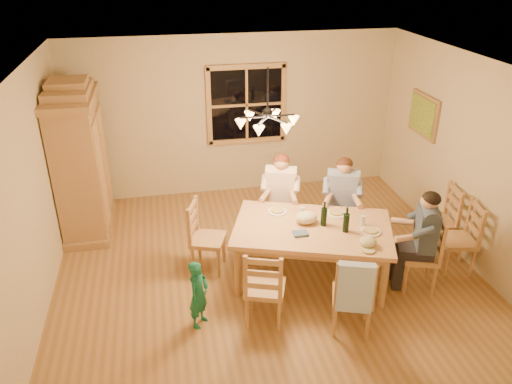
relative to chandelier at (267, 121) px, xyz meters
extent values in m
plane|color=olive|center=(0.00, 0.00, -2.08)|extent=(5.50, 5.50, 0.00)
cube|color=white|center=(0.00, 0.00, 0.62)|extent=(5.50, 5.00, 0.02)
cube|color=beige|center=(0.00, 2.50, -0.73)|extent=(5.50, 0.02, 2.70)
cube|color=beige|center=(-2.75, 0.00, -0.73)|extent=(0.02, 5.00, 2.70)
cube|color=beige|center=(2.75, 0.00, -0.73)|extent=(0.02, 5.00, 2.70)
cube|color=black|center=(0.20, 2.48, -0.53)|extent=(1.20, 0.03, 1.20)
cube|color=tan|center=(0.20, 2.46, -0.53)|extent=(1.30, 0.06, 1.30)
cube|color=#9D6F44|center=(2.72, 1.20, -0.48)|extent=(0.04, 0.78, 0.64)
cube|color=#1E6B2D|center=(2.69, 1.20, -0.48)|extent=(0.02, 0.68, 0.54)
cylinder|color=black|center=(0.00, 0.00, 0.36)|extent=(0.02, 0.02, 0.53)
sphere|color=black|center=(0.00, 0.00, 0.09)|extent=(0.12, 0.12, 0.12)
cylinder|color=black|center=(0.16, 0.00, 0.05)|extent=(0.34, 0.02, 0.02)
cone|color=#FFB259|center=(0.32, 0.00, -0.03)|extent=(0.13, 0.13, 0.12)
cylinder|color=black|center=(0.08, 0.14, 0.05)|extent=(0.19, 0.31, 0.02)
cone|color=#FFB259|center=(0.16, 0.28, -0.03)|extent=(0.13, 0.13, 0.12)
cylinder|color=black|center=(-0.08, 0.14, 0.05)|extent=(0.19, 0.31, 0.02)
cone|color=#FFB259|center=(-0.16, 0.28, -0.03)|extent=(0.13, 0.13, 0.12)
cylinder|color=black|center=(-0.16, 0.00, 0.05)|extent=(0.34, 0.02, 0.02)
cone|color=#FFB259|center=(-0.32, 0.00, -0.03)|extent=(0.13, 0.13, 0.12)
cylinder|color=black|center=(-0.08, -0.14, 0.05)|extent=(0.19, 0.31, 0.02)
cone|color=#FFB259|center=(-0.16, -0.28, -0.03)|extent=(0.13, 0.13, 0.12)
cylinder|color=black|center=(0.08, -0.14, 0.05)|extent=(0.19, 0.31, 0.02)
cone|color=#FFB259|center=(0.16, -0.28, -0.03)|extent=(0.13, 0.13, 0.12)
cube|color=#9D6F44|center=(-2.43, 1.60, -1.08)|extent=(0.60, 1.30, 2.00)
cube|color=#9D6F44|center=(-2.43, 1.60, -0.03)|extent=(0.66, 1.40, 0.10)
cube|color=#9D6F44|center=(-2.43, 1.60, 0.07)|extent=(0.58, 1.00, 0.12)
cube|color=#9D6F44|center=(-2.43, 1.60, 0.17)|extent=(0.52, 0.55, 0.10)
cube|color=tan|center=(-2.12, 1.27, -1.08)|extent=(0.03, 0.55, 1.60)
cube|color=tan|center=(-2.12, 1.93, -1.08)|extent=(0.03, 0.55, 1.60)
cube|color=#9D6F44|center=(-2.43, 1.60, -2.02)|extent=(0.66, 1.40, 0.12)
cube|color=tan|center=(0.52, -0.32, -1.35)|extent=(2.23, 1.77, 0.06)
cube|color=tan|center=(0.52, -0.32, -1.43)|extent=(2.04, 1.58, 0.10)
cylinder|color=tan|center=(-0.47, -0.50, -1.73)|extent=(0.09, 0.09, 0.70)
cylinder|color=tan|center=(1.19, -1.08, -1.73)|extent=(0.09, 0.09, 0.70)
cylinder|color=tan|center=(-0.14, 0.44, -1.73)|extent=(0.09, 0.09, 0.70)
cylinder|color=tan|center=(1.51, -0.14, -1.73)|extent=(0.09, 0.09, 0.70)
cube|color=tan|center=(0.37, 0.71, -1.63)|extent=(0.55, 0.54, 0.06)
cube|color=tan|center=(0.37, 0.71, -1.36)|extent=(0.38, 0.17, 0.54)
cube|color=tan|center=(1.19, 0.43, -1.63)|extent=(0.55, 0.54, 0.06)
cube|color=tan|center=(1.19, 0.43, -1.36)|extent=(0.38, 0.17, 0.54)
cube|color=tan|center=(-0.24, -1.03, -1.63)|extent=(0.55, 0.54, 0.06)
cube|color=tan|center=(-0.24, -1.03, -1.36)|extent=(0.38, 0.17, 0.54)
cube|color=tan|center=(0.68, -1.35, -1.63)|extent=(0.55, 0.54, 0.06)
cube|color=tan|center=(0.68, -1.35, -1.36)|extent=(0.38, 0.17, 0.54)
cube|color=tan|center=(-0.76, 0.13, -1.63)|extent=(0.54, 0.55, 0.06)
cube|color=tan|center=(-0.76, 0.13, -1.36)|extent=(0.17, 0.38, 0.54)
cube|color=tan|center=(1.80, -0.77, -1.63)|extent=(0.54, 0.55, 0.06)
cube|color=tan|center=(1.80, -0.77, -1.36)|extent=(0.17, 0.38, 0.54)
cube|color=beige|center=(0.37, 0.71, -1.24)|extent=(0.45, 0.34, 0.52)
cube|color=#262328|center=(0.37, 0.71, -1.55)|extent=(0.50, 0.52, 0.14)
sphere|color=tan|center=(0.37, 0.71, -0.86)|extent=(0.21, 0.21, 0.21)
ellipsoid|color=#592614|center=(0.37, 0.71, -0.83)|extent=(0.22, 0.22, 0.17)
cube|color=#304386|center=(1.19, 0.43, -1.24)|extent=(0.45, 0.34, 0.52)
cube|color=#262328|center=(1.19, 0.43, -1.55)|extent=(0.50, 0.52, 0.14)
sphere|color=tan|center=(1.19, 0.43, -0.86)|extent=(0.21, 0.21, 0.21)
ellipsoid|color=#381E11|center=(1.19, 0.43, -0.83)|extent=(0.22, 0.22, 0.17)
cube|color=#3C4A60|center=(1.80, -0.77, -1.24)|extent=(0.34, 0.45, 0.52)
cube|color=#262328|center=(1.80, -0.77, -1.55)|extent=(0.52, 0.50, 0.14)
sphere|color=tan|center=(1.80, -0.77, -0.86)|extent=(0.21, 0.21, 0.21)
ellipsoid|color=black|center=(1.80, -0.77, -0.83)|extent=(0.22, 0.22, 0.17)
cube|color=#9DB4D5|center=(0.62, -1.53, -1.38)|extent=(0.39, 0.22, 0.58)
cylinder|color=black|center=(0.67, -0.31, -1.15)|extent=(0.08, 0.08, 0.33)
cylinder|color=black|center=(0.88, -0.51, -1.15)|extent=(0.08, 0.08, 0.33)
cylinder|color=white|center=(0.18, 0.14, -1.31)|extent=(0.26, 0.26, 0.02)
cylinder|color=white|center=(0.92, -0.07, -1.31)|extent=(0.26, 0.26, 0.02)
cylinder|color=white|center=(1.18, -0.59, -1.31)|extent=(0.26, 0.26, 0.02)
cylinder|color=silver|center=(0.46, -0.05, -1.25)|extent=(0.06, 0.06, 0.14)
cylinder|color=silver|center=(1.14, -0.42, -1.25)|extent=(0.06, 0.06, 0.14)
ellipsoid|color=tan|center=(1.02, -0.88, -1.26)|extent=(0.20, 0.20, 0.11)
cube|color=#445C7D|center=(0.32, -0.47, -1.30)|extent=(0.22, 0.19, 0.03)
ellipsoid|color=beige|center=(0.47, -0.21, -1.24)|extent=(0.28, 0.22, 0.15)
imported|color=#197257|center=(-0.98, -0.95, -1.66)|extent=(0.34, 0.36, 0.84)
cube|color=tan|center=(2.45, -0.53, -1.63)|extent=(0.49, 0.51, 0.06)
cube|color=tan|center=(2.45, -0.53, -1.36)|extent=(0.12, 0.38, 0.54)
cube|color=tan|center=(2.45, -0.03, -1.63)|extent=(0.46, 0.48, 0.06)
cube|color=tan|center=(2.45, -0.03, -1.36)|extent=(0.09, 0.38, 0.54)
camera|label=1|loc=(-1.24, -5.48, 1.84)|focal=35.00mm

